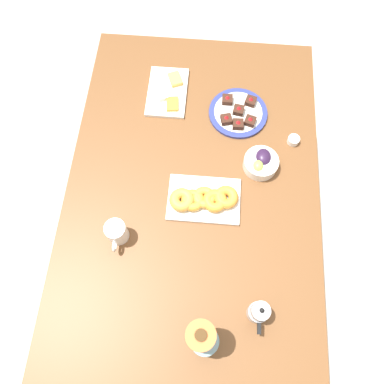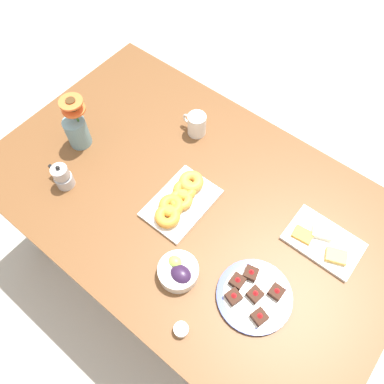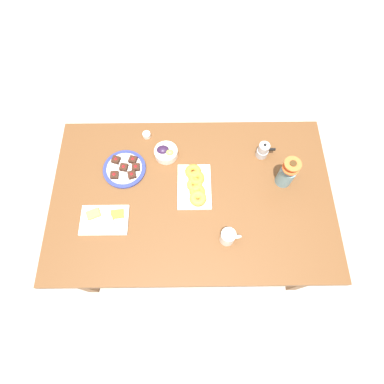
# 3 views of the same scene
# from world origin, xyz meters

# --- Properties ---
(ground_plane) EXTENTS (6.00, 6.00, 0.00)m
(ground_plane) POSITION_xyz_m (0.00, 0.00, 0.00)
(ground_plane) COLOR #B7B2A8
(dining_table) EXTENTS (1.60, 1.00, 0.74)m
(dining_table) POSITION_xyz_m (0.00, 0.00, 0.65)
(dining_table) COLOR brown
(dining_table) RESTS_ON ground_plane
(coffee_mug) EXTENTS (0.11, 0.08, 0.10)m
(coffee_mug) POSITION_xyz_m (0.18, -0.26, 0.79)
(coffee_mug) COLOR white
(coffee_mug) RESTS_ON dining_table
(grape_bowl) EXTENTS (0.14, 0.14, 0.07)m
(grape_bowl) POSITION_xyz_m (-0.15, 0.26, 0.77)
(grape_bowl) COLOR white
(grape_bowl) RESTS_ON dining_table
(cheese_platter) EXTENTS (0.26, 0.17, 0.03)m
(cheese_platter) POSITION_xyz_m (-0.48, -0.15, 0.75)
(cheese_platter) COLOR white
(cheese_platter) RESTS_ON dining_table
(croissant_platter) EXTENTS (0.19, 0.29, 0.05)m
(croissant_platter) POSITION_xyz_m (0.02, 0.05, 0.76)
(croissant_platter) COLOR white
(croissant_platter) RESTS_ON dining_table
(jam_cup_honey) EXTENTS (0.05, 0.05, 0.03)m
(jam_cup_honey) POSITION_xyz_m (-0.28, 0.40, 0.76)
(jam_cup_honey) COLOR white
(jam_cup_honey) RESTS_ON dining_table
(dessert_plate) EXTENTS (0.25, 0.25, 0.05)m
(dessert_plate) POSITION_xyz_m (-0.39, 0.17, 0.75)
(dessert_plate) COLOR navy
(dessert_plate) RESTS_ON dining_table
(flower_vase) EXTENTS (0.10, 0.11, 0.24)m
(flower_vase) POSITION_xyz_m (0.52, 0.08, 0.82)
(flower_vase) COLOR #6B939E
(flower_vase) RESTS_ON dining_table
(moka_pot) EXTENTS (0.11, 0.07, 0.12)m
(moka_pot) POSITION_xyz_m (0.42, 0.26, 0.79)
(moka_pot) COLOR #B7B7BC
(moka_pot) RESTS_ON dining_table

